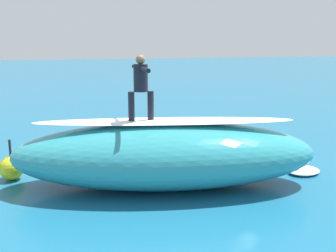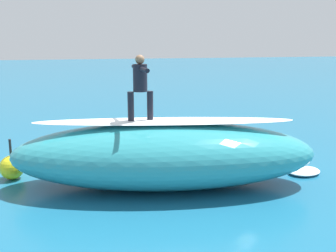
# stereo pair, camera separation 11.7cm
# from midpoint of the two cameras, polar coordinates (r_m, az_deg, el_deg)

# --- Properties ---
(ground_plane) EXTENTS (120.00, 120.00, 0.00)m
(ground_plane) POSITION_cam_midpoint_polar(r_m,az_deg,el_deg) (12.25, -1.54, -5.45)
(ground_plane) COLOR #196084
(wave_crest) EXTENTS (7.93, 3.85, 1.64)m
(wave_crest) POSITION_cam_midpoint_polar(r_m,az_deg,el_deg) (10.36, -0.75, -4.02)
(wave_crest) COLOR teal
(wave_crest) RESTS_ON ground_plane
(wave_foam_lip) EXTENTS (6.53, 1.94, 0.08)m
(wave_foam_lip) POSITION_cam_midpoint_polar(r_m,az_deg,el_deg) (10.15, -0.77, 0.65)
(wave_foam_lip) COLOR white
(wave_foam_lip) RESTS_ON wave_crest
(surfboard_riding) EXTENTS (1.84, 0.69, 0.06)m
(surfboard_riding) POSITION_cam_midpoint_polar(r_m,az_deg,el_deg) (10.14, -4.04, 0.56)
(surfboard_riding) COLOR #EAE5C6
(surfboard_riding) RESTS_ON wave_crest
(surfer_riding) EXTENTS (0.63, 1.52, 1.60)m
(surfer_riding) POSITION_cam_midpoint_polar(r_m,az_deg,el_deg) (9.99, -4.13, 5.96)
(surfer_riding) COLOR black
(surfer_riding) RESTS_ON surfboard_riding
(surfboard_paddling) EXTENTS (0.75, 2.33, 0.07)m
(surfboard_paddling) POSITION_cam_midpoint_polar(r_m,az_deg,el_deg) (13.08, 2.63, -4.14)
(surfboard_paddling) COLOR silver
(surfboard_paddling) RESTS_ON ground_plane
(surfer_paddling) EXTENTS (0.48, 1.82, 0.33)m
(surfer_paddling) POSITION_cam_midpoint_polar(r_m,az_deg,el_deg) (13.16, 2.54, -3.23)
(surfer_paddling) COLOR black
(surfer_paddling) RESTS_ON surfboard_paddling
(buoy_marker) EXTENTS (0.64, 0.64, 1.10)m
(buoy_marker) POSITION_cam_midpoint_polar(r_m,az_deg,el_deg) (11.74, -21.07, -5.41)
(buoy_marker) COLOR yellow
(buoy_marker) RESTS_ON ground_plane
(foam_patch_near) EXTENTS (0.76, 0.74, 0.17)m
(foam_patch_near) POSITION_cam_midpoint_polar(r_m,az_deg,el_deg) (15.03, 4.31, -1.79)
(foam_patch_near) COLOR white
(foam_patch_near) RESTS_ON ground_plane
(foam_patch_mid) EXTENTS (1.20, 1.10, 0.14)m
(foam_patch_mid) POSITION_cam_midpoint_polar(r_m,az_deg,el_deg) (12.14, 17.94, -5.88)
(foam_patch_mid) COLOR white
(foam_patch_mid) RESTS_ON ground_plane
(foam_patch_far) EXTENTS (1.28, 1.24, 0.10)m
(foam_patch_far) POSITION_cam_midpoint_polar(r_m,az_deg,el_deg) (12.02, 1.86, -5.56)
(foam_patch_far) COLOR white
(foam_patch_far) RESTS_ON ground_plane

